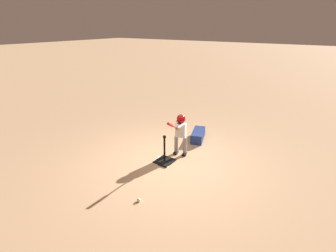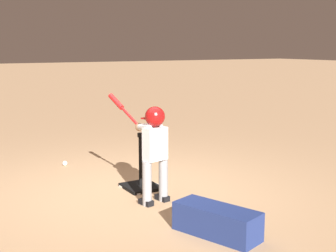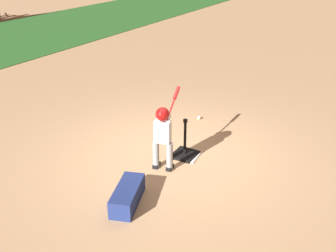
# 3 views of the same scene
# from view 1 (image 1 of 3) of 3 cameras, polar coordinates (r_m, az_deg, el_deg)

# --- Properties ---
(ground_plane) EXTENTS (90.00, 90.00, 0.00)m
(ground_plane) POSITION_cam_1_polar(r_m,az_deg,el_deg) (6.58, 1.08, -8.17)
(ground_plane) COLOR tan
(home_plate) EXTENTS (0.48, 0.48, 0.02)m
(home_plate) POSITION_cam_1_polar(r_m,az_deg,el_deg) (6.66, -0.98, -7.70)
(home_plate) COLOR white
(home_plate) RESTS_ON ground_plane
(batting_tee) EXTENTS (0.46, 0.41, 0.71)m
(batting_tee) POSITION_cam_1_polar(r_m,az_deg,el_deg) (6.61, -0.76, -7.12)
(batting_tee) COLOR black
(batting_tee) RESTS_ON ground_plane
(batter_child) EXTENTS (0.98, 0.39, 1.20)m
(batter_child) POSITION_cam_1_polar(r_m,az_deg,el_deg) (6.70, 2.72, -0.86)
(batter_child) COLOR gray
(batter_child) RESTS_ON ground_plane
(baseball) EXTENTS (0.07, 0.07, 0.07)m
(baseball) POSITION_cam_1_polar(r_m,az_deg,el_deg) (5.34, -6.38, -15.71)
(baseball) COLOR white
(baseball) RESTS_ON ground_plane
(equipment_bag) EXTENTS (0.90, 0.58, 0.28)m
(equipment_bag) POSITION_cam_1_polar(r_m,az_deg,el_deg) (7.88, 6.57, -1.98)
(equipment_bag) COLOR navy
(equipment_bag) RESTS_ON ground_plane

